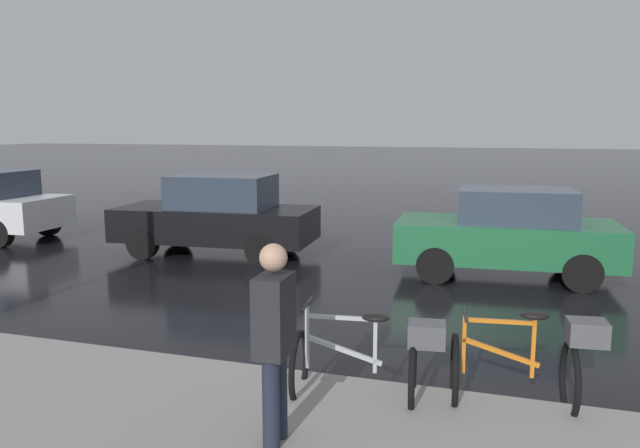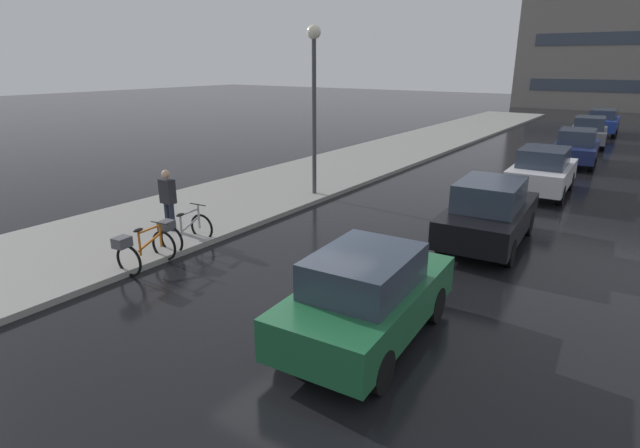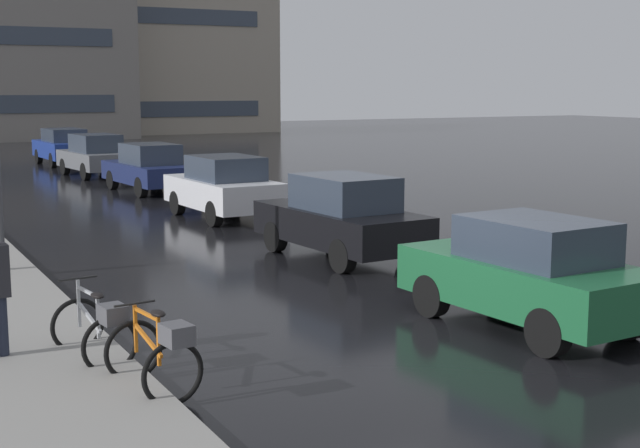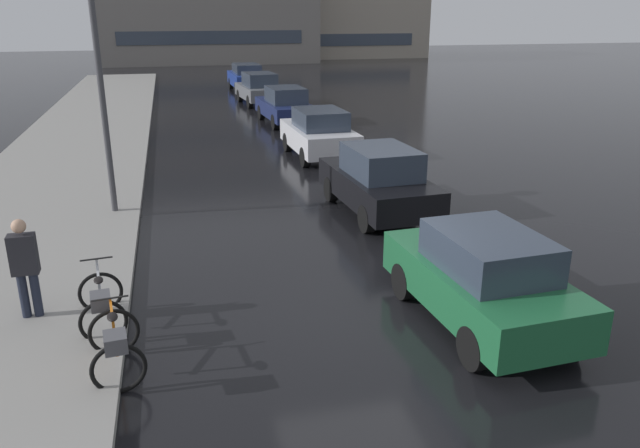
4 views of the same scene
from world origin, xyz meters
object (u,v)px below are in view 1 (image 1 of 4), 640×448
(bicycle_nearest, at_px, (528,363))
(bicycle_second, at_px, (371,359))
(pedestrian, at_px, (274,340))
(car_green, at_px, (508,233))
(car_black, at_px, (218,216))

(bicycle_nearest, height_order, bicycle_second, bicycle_second)
(bicycle_second, bearing_deg, pedestrian, 154.77)
(bicycle_nearest, height_order, car_green, car_green)
(pedestrian, bearing_deg, car_black, 30.00)
(car_black, height_order, pedestrian, pedestrian)
(car_green, bearing_deg, car_black, 87.87)
(bicycle_second, relative_size, car_black, 0.35)
(bicycle_second, xyz_separation_m, car_green, (5.83, -1.12, 0.32))
(bicycle_second, distance_m, car_black, 7.64)
(car_green, distance_m, car_black, 5.79)
(car_green, bearing_deg, bicycle_second, 169.15)
(pedestrian, bearing_deg, bicycle_nearest, -53.55)
(bicycle_nearest, xyz_separation_m, car_green, (5.52, 0.29, 0.30))
(bicycle_nearest, bearing_deg, pedestrian, 126.45)
(car_black, bearing_deg, car_green, -92.13)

